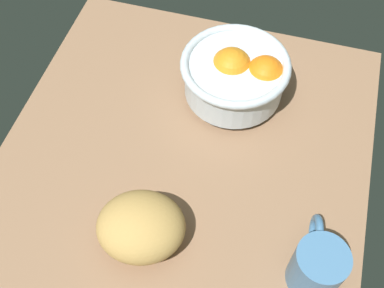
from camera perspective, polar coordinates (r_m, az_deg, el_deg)
ground_plane at (r=84.16cm, az=-2.13°, el=-5.26°), size 82.29×65.31×3.00cm
fruit_bowl at (r=89.65cm, az=5.38°, el=8.22°), size 20.20×20.20×10.69cm
bread_loaf at (r=75.13cm, az=-6.11°, el=-9.79°), size 14.83×16.18×8.49cm
mug at (r=74.34cm, az=14.71°, el=-13.85°), size 12.22×7.80×9.43cm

